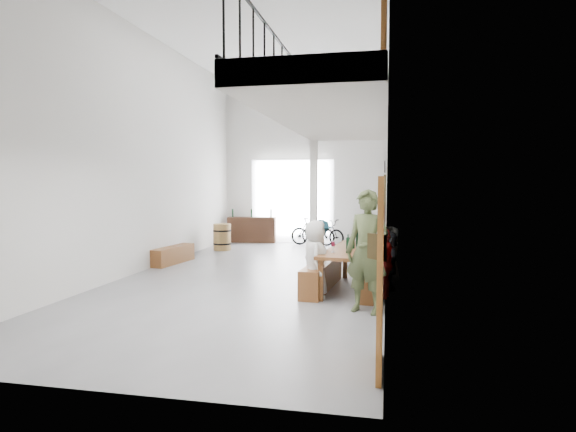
% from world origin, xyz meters
% --- Properties ---
extents(floor, '(12.00, 12.00, 0.00)m').
position_xyz_m(floor, '(0.00, 0.00, 0.00)').
color(floor, slate).
rests_on(floor, ground).
extents(room_walls, '(12.00, 12.00, 12.00)m').
position_xyz_m(room_walls, '(0.00, 0.00, 3.55)').
color(room_walls, silver).
rests_on(room_walls, ground).
extents(gateway_portal, '(2.80, 0.08, 2.80)m').
position_xyz_m(gateway_portal, '(-0.40, 5.94, 1.40)').
color(gateway_portal, white).
rests_on(gateway_portal, ground).
extents(right_wall_decor, '(0.07, 8.28, 5.07)m').
position_xyz_m(right_wall_decor, '(2.70, -1.87, 1.74)').
color(right_wall_decor, '#9D5B1D').
rests_on(right_wall_decor, ground).
extents(balcony, '(1.52, 5.62, 4.00)m').
position_xyz_m(balcony, '(1.98, -3.13, 2.96)').
color(balcony, silver).
rests_on(balcony, ground).
extents(tasting_table, '(1.28, 2.54, 0.79)m').
position_xyz_m(tasting_table, '(2.20, -1.00, 0.71)').
color(tasting_table, brown).
rests_on(tasting_table, ground).
extents(bench_inner, '(0.55, 2.28, 0.52)m').
position_xyz_m(bench_inner, '(1.55, -1.01, 0.26)').
color(bench_inner, brown).
rests_on(bench_inner, ground).
extents(bench_wall, '(0.58, 2.22, 0.51)m').
position_xyz_m(bench_wall, '(2.57, -1.07, 0.25)').
color(bench_wall, brown).
rests_on(bench_wall, ground).
extents(tableware, '(0.82, 1.42, 0.35)m').
position_xyz_m(tableware, '(2.24, -1.29, 0.93)').
color(tableware, black).
rests_on(tableware, tasting_table).
extents(side_bench, '(0.53, 1.56, 0.43)m').
position_xyz_m(side_bench, '(-2.50, 1.08, 0.22)').
color(side_bench, brown).
rests_on(side_bench, ground).
extents(oak_barrel, '(0.54, 0.54, 0.79)m').
position_xyz_m(oak_barrel, '(-2.10, 3.61, 0.40)').
color(oak_barrel, olive).
rests_on(oak_barrel, ground).
extents(serving_counter, '(1.67, 0.63, 0.86)m').
position_xyz_m(serving_counter, '(-1.75, 5.65, 0.43)').
color(serving_counter, '#381F12').
rests_on(serving_counter, ground).
extents(counter_bottles, '(1.38, 0.17, 0.28)m').
position_xyz_m(counter_bottles, '(-1.75, 5.65, 1.00)').
color(counter_bottles, black).
rests_on(counter_bottles, serving_counter).
extents(guest_left_a, '(0.55, 0.74, 1.37)m').
position_xyz_m(guest_left_a, '(1.52, -1.74, 0.69)').
color(guest_left_a, silver).
rests_on(guest_left_a, ground).
extents(guest_left_b, '(0.36, 0.48, 1.20)m').
position_xyz_m(guest_left_b, '(1.46, -1.18, 0.60)').
color(guest_left_b, '#235F77').
rests_on(guest_left_b, ground).
extents(guest_left_c, '(0.50, 0.62, 1.20)m').
position_xyz_m(guest_left_c, '(1.38, -0.55, 0.60)').
color(guest_left_c, silver).
rests_on(guest_left_c, ground).
extents(guest_left_d, '(0.69, 0.91, 1.25)m').
position_xyz_m(guest_left_d, '(1.40, -0.05, 0.63)').
color(guest_left_d, '#235F77').
rests_on(guest_left_d, ground).
extents(guest_right_a, '(0.42, 0.76, 1.23)m').
position_xyz_m(guest_right_a, '(2.74, -1.53, 0.61)').
color(guest_right_a, red).
rests_on(guest_right_a, ground).
extents(guest_right_b, '(0.53, 1.08, 1.12)m').
position_xyz_m(guest_right_b, '(2.81, -0.88, 0.56)').
color(guest_right_b, black).
rests_on(guest_right_b, ground).
extents(guest_right_c, '(0.44, 0.61, 1.15)m').
position_xyz_m(guest_right_c, '(2.85, -0.21, 0.58)').
color(guest_right_c, silver).
rests_on(guest_right_c, ground).
extents(host_standing, '(0.83, 0.69, 1.93)m').
position_xyz_m(host_standing, '(2.47, -2.57, 0.97)').
color(host_standing, '#3F4929').
rests_on(host_standing, ground).
extents(potted_plant, '(0.44, 0.41, 0.40)m').
position_xyz_m(potted_plant, '(2.45, 0.25, 0.20)').
color(potted_plant, '#185218').
rests_on(potted_plant, ground).
extents(bicycle_near, '(1.70, 1.17, 0.84)m').
position_xyz_m(bicycle_near, '(0.71, 5.43, 0.42)').
color(bicycle_near, black).
rests_on(bicycle_near, ground).
extents(bicycle_far, '(1.52, 0.61, 0.89)m').
position_xyz_m(bicycle_far, '(0.42, 5.21, 0.44)').
color(bicycle_far, black).
rests_on(bicycle_far, ground).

